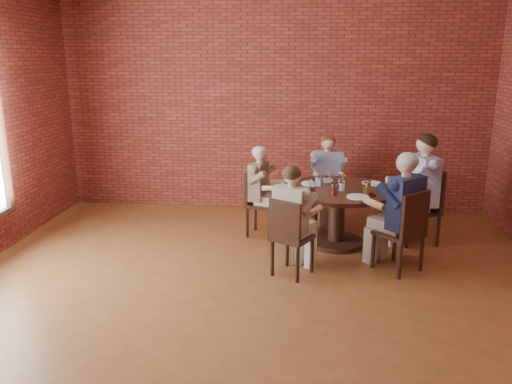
# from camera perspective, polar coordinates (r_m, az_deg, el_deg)

# --- Properties ---
(floor) EXTENTS (7.00, 7.00, 0.00)m
(floor) POSITION_cam_1_polar(r_m,az_deg,el_deg) (4.81, -0.50, -13.89)
(floor) COLOR brown
(floor) RESTS_ON ground
(wall_back) EXTENTS (7.00, 0.00, 7.00)m
(wall_back) POSITION_cam_1_polar(r_m,az_deg,el_deg) (7.72, 2.09, 10.42)
(wall_back) COLOR #95372B
(wall_back) RESTS_ON ground
(dining_table) EXTENTS (1.40, 1.40, 0.75)m
(dining_table) POSITION_cam_1_polar(r_m,az_deg,el_deg) (6.39, 9.28, -1.48)
(dining_table) COLOR #321810
(dining_table) RESTS_ON floor
(chair_a) EXTENTS (0.54, 0.54, 0.98)m
(chair_a) POSITION_cam_1_polar(r_m,az_deg,el_deg) (6.77, 18.80, -1.17)
(chair_a) COLOR #321810
(chair_a) RESTS_ON floor
(diner_a) EXTENTS (0.80, 0.70, 1.41)m
(diner_a) POSITION_cam_1_polar(r_m,az_deg,el_deg) (6.69, 18.18, 0.28)
(diner_a) COLOR #374C8F
(diner_a) RESTS_ON floor
(chair_b) EXTENTS (0.43, 0.43, 0.90)m
(chair_b) POSITION_cam_1_polar(r_m,az_deg,el_deg) (7.38, 8.00, 0.55)
(chair_b) COLOR #321810
(chair_b) RESTS_ON floor
(diner_b) EXTENTS (0.54, 0.64, 1.27)m
(diner_b) POSITION_cam_1_polar(r_m,az_deg,el_deg) (7.28, 8.12, 1.47)
(diner_b) COLOR #8591AA
(diner_b) RESTS_ON floor
(chair_c) EXTENTS (0.46, 0.46, 0.87)m
(chair_c) POSITION_cam_1_polar(r_m,az_deg,el_deg) (6.68, 0.14, -0.98)
(chair_c) COLOR #321810
(chair_c) RESTS_ON floor
(diner_c) EXTENTS (0.67, 0.59, 1.22)m
(diner_c) POSITION_cam_1_polar(r_m,az_deg,el_deg) (6.62, 0.71, 0.04)
(diner_c) COLOR brown
(diner_c) RESTS_ON floor
(chair_d) EXTENTS (0.52, 0.52, 0.88)m
(chair_d) POSITION_cam_1_polar(r_m,az_deg,el_deg) (5.41, 3.81, -4.89)
(chair_d) COLOR #321810
(chair_d) RESTS_ON floor
(diner_d) EXTENTS (0.69, 0.73, 1.24)m
(diner_d) POSITION_cam_1_polar(r_m,az_deg,el_deg) (5.43, 4.23, -3.35)
(diner_d) COLOR #BFA196
(diner_d) RESTS_ON floor
(chair_e) EXTENTS (0.61, 0.61, 0.95)m
(chair_e) POSITION_cam_1_polar(r_m,az_deg,el_deg) (5.74, 16.73, -4.02)
(chair_e) COLOR #321810
(chair_e) RESTS_ON floor
(diner_e) EXTENTS (0.84, 0.85, 1.35)m
(diner_e) POSITION_cam_1_polar(r_m,az_deg,el_deg) (5.74, 16.16, -2.26)
(diner_e) COLOR #1A244A
(diner_e) RESTS_ON floor
(plate_a) EXTENTS (0.26, 0.26, 0.01)m
(plate_a) POSITION_cam_1_polar(r_m,az_deg,el_deg) (6.63, 13.13, 0.97)
(plate_a) COLOR white
(plate_a) RESTS_ON dining_table
(plate_b) EXTENTS (0.26, 0.26, 0.01)m
(plate_b) POSITION_cam_1_polar(r_m,az_deg,el_deg) (6.70, 7.69, 1.38)
(plate_b) COLOR white
(plate_b) RESTS_ON dining_table
(plate_c) EXTENTS (0.26, 0.26, 0.01)m
(plate_c) POSITION_cam_1_polar(r_m,az_deg,el_deg) (6.49, 6.33, 0.98)
(plate_c) COLOR white
(plate_c) RESTS_ON dining_table
(plate_d) EXTENTS (0.26, 0.26, 0.01)m
(plate_d) POSITION_cam_1_polar(r_m,az_deg,el_deg) (5.95, 11.55, -0.54)
(plate_d) COLOR white
(plate_d) RESTS_ON dining_table
(glass_a) EXTENTS (0.07, 0.07, 0.14)m
(glass_a) POSITION_cam_1_polar(r_m,az_deg,el_deg) (6.38, 12.67, 1.04)
(glass_a) COLOR white
(glass_a) RESTS_ON dining_table
(glass_b) EXTENTS (0.07, 0.07, 0.14)m
(glass_b) POSITION_cam_1_polar(r_m,az_deg,el_deg) (6.47, 9.68, 1.38)
(glass_b) COLOR white
(glass_b) RESTS_ON dining_table
(glass_c) EXTENTS (0.07, 0.07, 0.14)m
(glass_c) POSITION_cam_1_polar(r_m,az_deg,el_deg) (6.63, 8.21, 1.77)
(glass_c) COLOR white
(glass_c) RESTS_ON dining_table
(glass_d) EXTENTS (0.07, 0.07, 0.14)m
(glass_d) POSITION_cam_1_polar(r_m,az_deg,el_deg) (6.39, 7.37, 1.29)
(glass_d) COLOR white
(glass_d) RESTS_ON dining_table
(glass_e) EXTENTS (0.07, 0.07, 0.14)m
(glass_e) POSITION_cam_1_polar(r_m,az_deg,el_deg) (6.19, 6.48, 0.87)
(glass_e) COLOR white
(glass_e) RESTS_ON dining_table
(glass_f) EXTENTS (0.07, 0.07, 0.14)m
(glass_f) POSITION_cam_1_polar(r_m,az_deg,el_deg) (5.99, 8.91, 0.31)
(glass_f) COLOR white
(glass_f) RESTS_ON dining_table
(glass_g) EXTENTS (0.07, 0.07, 0.14)m
(glass_g) POSITION_cam_1_polar(r_m,az_deg,el_deg) (6.20, 9.80, 0.78)
(glass_g) COLOR white
(glass_g) RESTS_ON dining_table
(glass_h) EXTENTS (0.07, 0.07, 0.14)m
(glass_h) POSITION_cam_1_polar(r_m,az_deg,el_deg) (6.10, 12.53, 0.40)
(glass_h) COLOR white
(glass_h) RESTS_ON dining_table
(smartphone) EXTENTS (0.07, 0.15, 0.01)m
(smartphone) POSITION_cam_1_polar(r_m,az_deg,el_deg) (6.09, 13.13, -0.31)
(smartphone) COLOR black
(smartphone) RESTS_ON dining_table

